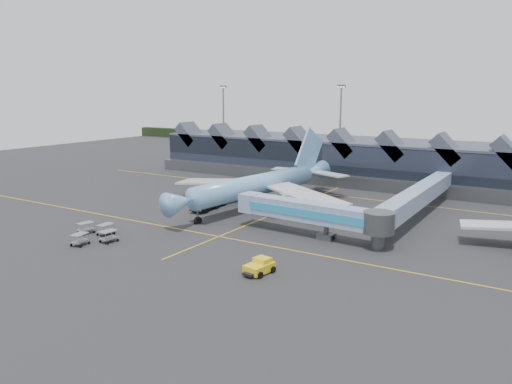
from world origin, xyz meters
The scene contains 10 objects.
ground centered at (0.00, 0.00, 0.00)m, with size 260.00×260.00×0.00m, color #29292B.
taxi_stripes centered at (0.00, 10.00, 0.01)m, with size 120.00×60.00×0.01m.
tree_line_far centered at (0.00, 110.00, 2.00)m, with size 260.00×4.00×4.00m, color black.
terminal centered at (-5.07, 47.35, 4.88)m, with size 90.00×22.25×12.52m.
light_masts centered at (21.00, 62.80, 12.49)m, with size 132.40×42.56×22.45m.
main_airliner centered at (-5.04, 11.79, 4.07)m, with size 37.21×43.11×13.85m.
jet_bridge centered at (12.58, -0.91, 3.46)m, with size 24.36×5.03×5.14m.
fuel_truck centered at (-11.77, 5.37, 1.86)m, with size 3.69×10.01×3.33m.
pushback_tug centered at (12.73, -17.50, 0.78)m, with size 2.92×4.17×1.74m.
baggage_carts centered at (-14.20, -18.18, 0.91)m, with size 8.08×7.78×1.62m.
Camera 1 is at (41.22, -63.79, 20.49)m, focal length 35.00 mm.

